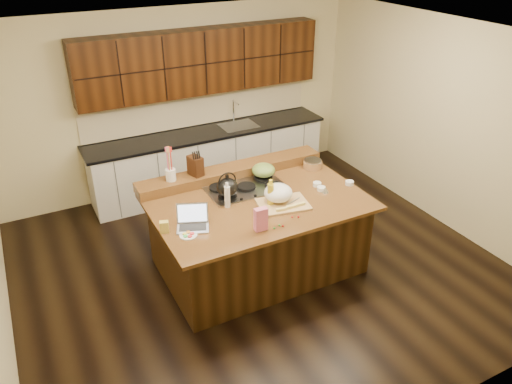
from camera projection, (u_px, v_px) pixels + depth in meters
room at (258, 166)px, 5.45m from camera, size 5.52×5.02×2.72m
island at (258, 234)px, 5.87m from camera, size 2.40×1.60×0.92m
back_ledge at (232, 171)px, 6.17m from camera, size 2.40×0.30×0.12m
cooktop at (246, 188)px, 5.88m from camera, size 0.92×0.52×0.05m
back_counter at (207, 127)px, 7.48m from camera, size 3.70×0.66×2.40m
kettle at (227, 187)px, 5.59m from camera, size 0.31×0.31×0.22m
green_bowl at (263, 170)px, 6.05m from camera, size 0.35×0.35×0.16m
laptop at (193, 221)px, 5.14m from camera, size 0.40×0.36×0.23m
oil_bottle at (271, 195)px, 5.48m from camera, size 0.09×0.09×0.27m
vinegar_bottle at (227, 197)px, 5.46m from camera, size 0.08×0.08×0.25m
wooden_tray at (279, 195)px, 5.54m from camera, size 0.61×0.49×0.22m
ramekin_a at (349, 183)px, 5.97m from camera, size 0.12×0.12×0.04m
ramekin_b at (321, 189)px, 5.85m from camera, size 0.13×0.13×0.04m
ramekin_c at (317, 184)px, 5.94m from camera, size 0.13×0.13×0.04m
strainer_bowl at (313, 164)px, 6.37m from camera, size 0.29×0.29×0.09m
kitchen_timer at (325, 190)px, 5.79m from camera, size 0.10×0.10×0.07m
pink_bag at (261, 219)px, 5.05m from camera, size 0.14×0.08×0.25m
candy_plate at (188, 235)px, 5.01m from camera, size 0.23×0.23×0.01m
package_box at (164, 227)px, 5.04m from camera, size 0.10×0.09×0.12m
utensil_crock at (171, 175)px, 5.79m from camera, size 0.15×0.15×0.14m
knife_block at (195, 166)px, 5.89m from camera, size 0.16×0.22×0.23m
gumdrop_0 at (292, 217)px, 5.31m from camera, size 0.02×0.02×0.02m
gumdrop_1 at (263, 227)px, 5.13m from camera, size 0.02×0.02×0.02m
gumdrop_2 at (261, 220)px, 5.25m from camera, size 0.02×0.02×0.02m
gumdrop_3 at (264, 223)px, 5.20m from camera, size 0.02×0.02×0.02m
gumdrop_4 at (298, 217)px, 5.31m from camera, size 0.02×0.02×0.02m
gumdrop_5 at (279, 225)px, 5.16m from camera, size 0.02×0.02×0.02m
gumdrop_6 at (283, 226)px, 5.15m from camera, size 0.02×0.02×0.02m
gumdrop_7 at (274, 228)px, 5.12m from camera, size 0.02×0.02×0.02m
gumdrop_8 at (263, 228)px, 5.12m from camera, size 0.02×0.02×0.02m
gumdrop_9 at (267, 219)px, 5.27m from camera, size 0.02×0.02×0.02m
gumdrop_10 at (266, 225)px, 5.17m from camera, size 0.02×0.02×0.02m
gumdrop_11 at (260, 225)px, 5.17m from camera, size 0.02×0.02×0.02m
gumdrop_12 at (260, 222)px, 5.22m from camera, size 0.02×0.02×0.02m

